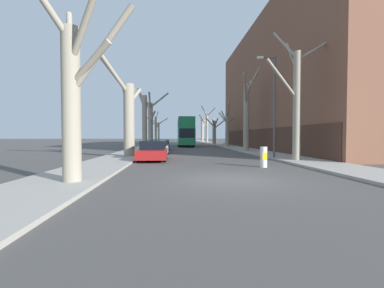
{
  "coord_description": "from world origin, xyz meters",
  "views": [
    {
      "loc": [
        -2.17,
        -9.65,
        1.68
      ],
      "look_at": [
        0.36,
        27.13,
        0.52
      ],
      "focal_mm": 24.0,
      "sensor_mm": 36.0,
      "label": 1
    }
  ],
  "objects_px": {
    "double_decker_bus": "(186,131)",
    "parked_car_0": "(153,151)",
    "street_tree_right_2": "(227,127)",
    "street_tree_left_4": "(156,129)",
    "lamp_post": "(273,101)",
    "parked_car_2": "(162,145)",
    "street_tree_left_2": "(144,120)",
    "street_tree_left_1": "(128,113)",
    "street_tree_right_3": "(214,131)",
    "street_tree_right_1": "(247,114)",
    "parked_car_1": "(159,147)",
    "street_tree_right_4": "(207,126)",
    "street_tree_left_3": "(151,122)",
    "traffic_bollard": "(264,157)",
    "street_tree_right_5": "(203,130)",
    "street_tree_left_5": "(158,132)",
    "street_tree_left_0": "(73,88)",
    "street_tree_right_0": "(296,99)"
  },
  "relations": [
    {
      "from": "double_decker_bus",
      "to": "parked_car_0",
      "type": "xyz_separation_m",
      "value": [
        -3.29,
        -23.9,
        -1.91
      ]
    },
    {
      "from": "double_decker_bus",
      "to": "street_tree_right_2",
      "type": "bearing_deg",
      "value": -27.13
    },
    {
      "from": "street_tree_left_4",
      "to": "lamp_post",
      "type": "relative_size",
      "value": 0.89
    },
    {
      "from": "street_tree_right_2",
      "to": "parked_car_2",
      "type": "bearing_deg",
      "value": -140.48
    },
    {
      "from": "street_tree_right_2",
      "to": "lamp_post",
      "type": "bearing_deg",
      "value": -92.24
    },
    {
      "from": "street_tree_left_2",
      "to": "street_tree_right_2",
      "type": "height_order",
      "value": "street_tree_left_2"
    },
    {
      "from": "street_tree_left_2",
      "to": "street_tree_left_4",
      "type": "height_order",
      "value": "street_tree_left_2"
    },
    {
      "from": "street_tree_left_1",
      "to": "street_tree_right_3",
      "type": "bearing_deg",
      "value": 68.94
    },
    {
      "from": "street_tree_right_1",
      "to": "parked_car_1",
      "type": "xyz_separation_m",
      "value": [
        -9.38,
        -3.08,
        -3.51
      ]
    },
    {
      "from": "street_tree_right_4",
      "to": "lamp_post",
      "type": "distance_m",
      "value": 43.27
    },
    {
      "from": "street_tree_right_1",
      "to": "lamp_post",
      "type": "height_order",
      "value": "street_tree_right_1"
    },
    {
      "from": "street_tree_left_2",
      "to": "street_tree_left_3",
      "type": "distance_m",
      "value": 9.88
    },
    {
      "from": "double_decker_bus",
      "to": "parked_car_2",
      "type": "height_order",
      "value": "double_decker_bus"
    },
    {
      "from": "street_tree_left_4",
      "to": "traffic_bollard",
      "type": "height_order",
      "value": "street_tree_left_4"
    },
    {
      "from": "street_tree_right_5",
      "to": "parked_car_2",
      "type": "xyz_separation_m",
      "value": [
        -9.62,
        -43.23,
        -2.89
      ]
    },
    {
      "from": "street_tree_left_5",
      "to": "parked_car_1",
      "type": "xyz_separation_m",
      "value": [
        2.28,
        -35.97,
        -2.06
      ]
    },
    {
      "from": "street_tree_left_2",
      "to": "parked_car_0",
      "type": "distance_m",
      "value": 13.31
    },
    {
      "from": "parked_car_0",
      "to": "parked_car_2",
      "type": "relative_size",
      "value": 1.1
    },
    {
      "from": "street_tree_right_4",
      "to": "traffic_bollard",
      "type": "distance_m",
      "value": 48.54
    },
    {
      "from": "street_tree_left_1",
      "to": "street_tree_right_1",
      "type": "relative_size",
      "value": 0.84
    },
    {
      "from": "street_tree_left_5",
      "to": "street_tree_right_3",
      "type": "height_order",
      "value": "street_tree_left_5"
    },
    {
      "from": "street_tree_left_4",
      "to": "street_tree_right_3",
      "type": "bearing_deg",
      "value": -5.42
    },
    {
      "from": "street_tree_right_1",
      "to": "double_decker_bus",
      "type": "distance_m",
      "value": 15.51
    },
    {
      "from": "street_tree_left_2",
      "to": "lamp_post",
      "type": "height_order",
      "value": "lamp_post"
    },
    {
      "from": "street_tree_left_5",
      "to": "street_tree_right_5",
      "type": "height_order",
      "value": "street_tree_right_5"
    },
    {
      "from": "street_tree_left_0",
      "to": "street_tree_left_2",
      "type": "distance_m",
      "value": 21.79
    },
    {
      "from": "street_tree_right_4",
      "to": "street_tree_right_5",
      "type": "relative_size",
      "value": 1.29
    },
    {
      "from": "street_tree_left_1",
      "to": "traffic_bollard",
      "type": "height_order",
      "value": "street_tree_left_1"
    },
    {
      "from": "street_tree_left_0",
      "to": "street_tree_right_4",
      "type": "relative_size",
      "value": 0.8
    },
    {
      "from": "street_tree_right_3",
      "to": "parked_car_1",
      "type": "relative_size",
      "value": 1.3
    },
    {
      "from": "street_tree_left_1",
      "to": "street_tree_left_0",
      "type": "bearing_deg",
      "value": -88.99
    },
    {
      "from": "street_tree_left_5",
      "to": "street_tree_right_5",
      "type": "xyz_separation_m",
      "value": [
        11.9,
        13.47,
        0.81
      ]
    },
    {
      "from": "street_tree_right_5",
      "to": "street_tree_left_4",
      "type": "bearing_deg",
      "value": -117.33
    },
    {
      "from": "street_tree_left_0",
      "to": "double_decker_bus",
      "type": "xyz_separation_m",
      "value": [
        5.23,
        32.87,
        -0.76
      ]
    },
    {
      "from": "street_tree_left_0",
      "to": "lamp_post",
      "type": "distance_m",
      "value": 14.3
    },
    {
      "from": "street_tree_left_3",
      "to": "street_tree_left_5",
      "type": "height_order",
      "value": "street_tree_left_3"
    },
    {
      "from": "street_tree_left_4",
      "to": "parked_car_0",
      "type": "bearing_deg",
      "value": -86.18
    },
    {
      "from": "parked_car_1",
      "to": "lamp_post",
      "type": "xyz_separation_m",
      "value": [
        8.73,
        -6.14,
        3.6
      ]
    },
    {
      "from": "parked_car_1",
      "to": "lamp_post",
      "type": "relative_size",
      "value": 0.54
    },
    {
      "from": "street_tree_left_3",
      "to": "street_tree_right_5",
      "type": "xyz_separation_m",
      "value": [
        11.8,
        33.39,
        -0.36
      ]
    },
    {
      "from": "street_tree_left_3",
      "to": "lamp_post",
      "type": "bearing_deg",
      "value": -63.81
    },
    {
      "from": "street_tree_right_5",
      "to": "lamp_post",
      "type": "bearing_deg",
      "value": -90.91
    },
    {
      "from": "street_tree_left_4",
      "to": "street_tree_right_2",
      "type": "height_order",
      "value": "street_tree_right_2"
    },
    {
      "from": "street_tree_left_3",
      "to": "street_tree_right_2",
      "type": "bearing_deg",
      "value": -9.62
    },
    {
      "from": "traffic_bollard",
      "to": "street_tree_left_5",
      "type": "bearing_deg",
      "value": 100.25
    },
    {
      "from": "street_tree_left_0",
      "to": "street_tree_right_3",
      "type": "xyz_separation_m",
      "value": [
        11.28,
        41.06,
        -0.62
      ]
    },
    {
      "from": "street_tree_left_3",
      "to": "street_tree_right_3",
      "type": "distance_m",
      "value": 14.91
    },
    {
      "from": "street_tree_left_0",
      "to": "street_tree_right_5",
      "type": "relative_size",
      "value": 1.03
    },
    {
      "from": "street_tree_left_3",
      "to": "street_tree_right_0",
      "type": "relative_size",
      "value": 0.9
    },
    {
      "from": "street_tree_left_4",
      "to": "street_tree_right_2",
      "type": "bearing_deg",
      "value": -46.76
    }
  ]
}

